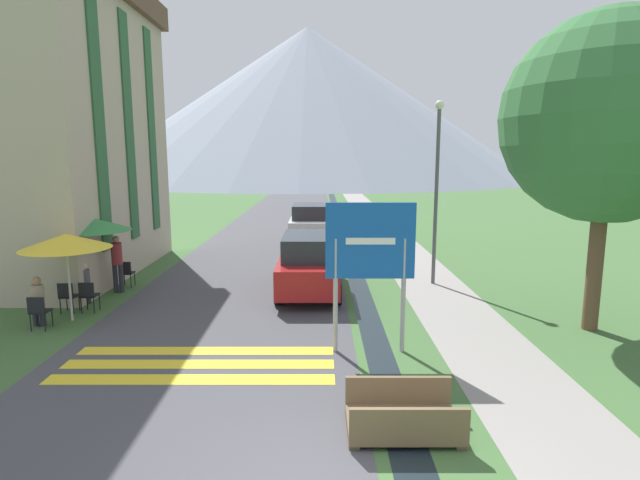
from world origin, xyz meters
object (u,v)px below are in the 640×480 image
(cafe_chair_far_left, at_px, (129,271))
(cafe_umbrella_middle_green, at_px, (95,224))
(person_seated_far, at_px, (87,281))
(parked_car_near, at_px, (311,263))
(parked_car_far, at_px, (312,222))
(cafe_umbrella_front_yellow, at_px, (69,241))
(tree_by_path, at_px, (612,119))
(person_standing_terrace, at_px, (120,260))
(hotel_building, at_px, (51,115))
(streetlamp, at_px, (439,179))
(road_sign, at_px, (372,255))
(cafe_chair_near_right, at_px, (70,294))
(cafe_chair_nearest, at_px, (42,309))
(footbridge, at_px, (405,418))
(cafe_chair_near_left, at_px, (91,294))
(person_seated_near, at_px, (40,298))

(cafe_chair_far_left, relative_size, cafe_umbrella_middle_green, 0.36)
(person_seated_far, bearing_deg, parked_car_near, 10.96)
(parked_car_near, bearing_deg, parked_car_far, 91.16)
(cafe_umbrella_front_yellow, xyz_separation_m, tree_by_path, (12.89, -0.64, 2.93))
(person_standing_terrace, bearing_deg, hotel_building, 139.62)
(tree_by_path, bearing_deg, person_seated_far, 170.89)
(parked_car_far, distance_m, person_standing_terrace, 11.20)
(cafe_umbrella_middle_green, relative_size, tree_by_path, 0.32)
(hotel_building, xyz_separation_m, parked_car_far, (8.80, 7.00, -4.63))
(hotel_building, bearing_deg, parked_car_near, -16.26)
(person_seated_far, bearing_deg, person_standing_terrace, 68.00)
(cafe_chair_far_left, xyz_separation_m, streetlamp, (9.93, 0.49, 2.92))
(road_sign, xyz_separation_m, person_seated_far, (-7.73, 3.53, -1.46))
(person_standing_terrace, bearing_deg, parked_car_near, 0.40)
(hotel_building, bearing_deg, streetlamp, -6.77)
(cafe_chair_near_right, bearing_deg, tree_by_path, 22.50)
(cafe_umbrella_front_yellow, distance_m, person_seated_far, 2.06)
(road_sign, distance_m, parked_car_far, 14.52)
(parked_car_near, height_order, cafe_chair_nearest, parked_car_near)
(parked_car_far, xyz_separation_m, person_seated_far, (-6.15, -10.85, -0.25))
(footbridge, height_order, cafe_chair_near_left, cafe_chair_near_left)
(cafe_chair_far_left, distance_m, cafe_umbrella_middle_green, 1.98)
(parked_car_far, bearing_deg, cafe_umbrella_front_yellow, -115.22)
(person_seated_near, height_order, person_standing_terrace, person_standing_terrace)
(cafe_chair_near_right, height_order, streetlamp, streetlamp)
(cafe_chair_near_right, height_order, cafe_chair_near_left, same)
(cafe_chair_near_right, relative_size, cafe_chair_far_left, 1.00)
(cafe_chair_nearest, relative_size, cafe_umbrella_front_yellow, 0.38)
(cafe_chair_near_left, bearing_deg, cafe_umbrella_middle_green, 103.26)
(cafe_chair_nearest, distance_m, person_seated_far, 2.23)
(cafe_chair_near_right, bearing_deg, cafe_chair_nearest, -63.61)
(cafe_chair_near_right, xyz_separation_m, streetlamp, (10.45, 3.20, 2.92))
(footbridge, xyz_separation_m, cafe_chair_nearest, (-8.01, 4.49, 0.29))
(parked_car_far, bearing_deg, cafe_chair_near_right, -117.76)
(parked_car_far, bearing_deg, person_seated_near, -116.68)
(road_sign, bearing_deg, cafe_chair_near_left, 159.52)
(parked_car_far, xyz_separation_m, cafe_chair_near_left, (-5.66, -11.68, -0.40))
(footbridge, relative_size, tree_by_path, 0.23)
(parked_car_far, relative_size, cafe_chair_near_right, 5.06)
(cafe_chair_near_right, xyz_separation_m, person_seated_far, (0.03, 0.90, 0.15))
(road_sign, distance_m, cafe_chair_nearest, 8.07)
(cafe_chair_far_left, bearing_deg, person_seated_near, -125.70)
(streetlamp, bearing_deg, hotel_building, 173.23)
(person_standing_terrace, bearing_deg, cafe_chair_nearest, -99.09)
(cafe_chair_near_left, xyz_separation_m, cafe_umbrella_front_yellow, (-0.15, -0.65, 1.54))
(parked_car_far, distance_m, cafe_chair_near_right, 13.28)
(cafe_umbrella_middle_green, bearing_deg, person_standing_terrace, 35.24)
(cafe_umbrella_middle_green, bearing_deg, footbridge, -43.45)
(cafe_umbrella_front_yellow, distance_m, cafe_umbrella_middle_green, 2.34)
(cafe_chair_near_left, relative_size, cafe_umbrella_middle_green, 0.36)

